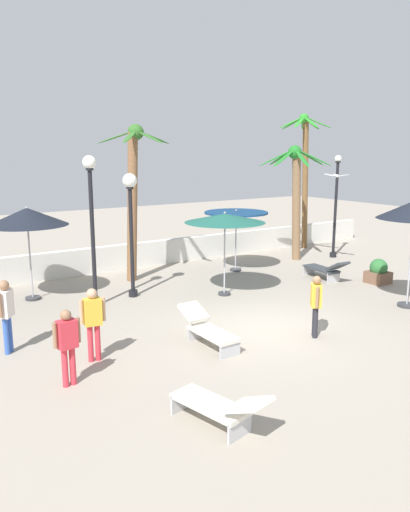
{
  "coord_description": "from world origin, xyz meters",
  "views": [
    {
      "loc": [
        -7.97,
        -9.34,
        4.47
      ],
      "look_at": [
        0.0,
        2.81,
        1.4
      ],
      "focal_mm": 34.95,
      "sensor_mm": 36.0,
      "label": 1
    }
  ],
  "objects": [
    {
      "name": "lamp_post_0",
      "position": [
        -1.61,
        4.46,
        2.61
      ],
      "size": [
        0.44,
        0.44,
        3.82
      ],
      "color": "black",
      "rests_on": "ground_plane"
    },
    {
      "name": "palm_tree_2",
      "position": [
        -0.63,
        6.3,
        3.27
      ],
      "size": [
        2.48,
        2.53,
        5.36
      ],
      "color": "brown",
      "rests_on": "ground_plane"
    },
    {
      "name": "lounge_chair_2",
      "position": [
        4.95,
        2.6,
        0.4
      ],
      "size": [
        0.73,
        1.9,
        0.82
      ],
      "color": "#B7B7BC",
      "rests_on": "ground_plane"
    },
    {
      "name": "palm_tree_0",
      "position": [
        6.31,
        5.68,
        2.98
      ],
      "size": [
        2.95,
        2.9,
        4.7
      ],
      "color": "#826142",
      "rests_on": "ground_plane"
    },
    {
      "name": "patio_umbrella_1",
      "position": [
        0.88,
        3.03,
        2.43
      ],
      "size": [
        2.5,
        2.5,
        2.65
      ],
      "color": "#333338",
      "rests_on": "ground_plane"
    },
    {
      "name": "guest_3",
      "position": [
        0.62,
        -1.15,
        0.92
      ],
      "size": [
        0.41,
        0.45,
        1.54
      ],
      "color": "#26262D",
      "rests_on": "ground_plane"
    },
    {
      "name": "lamp_post_1",
      "position": [
        8.13,
        5.15,
        2.26
      ],
      "size": [
        0.28,
        0.28,
        4.3
      ],
      "color": "black",
      "rests_on": "ground_plane"
    },
    {
      "name": "guest_2",
      "position": [
        -5.25,
        -0.4,
        0.92
      ],
      "size": [
        0.56,
        0.28,
        1.54
      ],
      "color": "#D8333F",
      "rests_on": "ground_plane"
    },
    {
      "name": "lamp_post_2",
      "position": [
        -2.95,
        4.17,
        2.74
      ],
      "size": [
        0.39,
        0.39,
        4.36
      ],
      "color": "black",
      "rests_on": "ground_plane"
    },
    {
      "name": "palm_tree_1",
      "position": [
        8.42,
        7.37,
        3.83
      ],
      "size": [
        2.44,
        2.44,
        6.11
      ],
      "color": "brown",
      "rests_on": "ground_plane"
    },
    {
      "name": "ground_plane",
      "position": [
        0.0,
        0.0,
        0.0
      ],
      "size": [
        56.0,
        56.0,
        0.0
      ],
      "primitive_type": "plane",
      "color": "#9E9384"
    },
    {
      "name": "lounge_chair_0",
      "position": [
        -3.69,
        -3.26,
        0.41
      ],
      "size": [
        0.95,
        1.92,
        0.81
      ],
      "color": "#B7B7BC",
      "rests_on": "ground_plane"
    },
    {
      "name": "seagull_0",
      "position": [
        6.54,
        3.77,
        3.56
      ],
      "size": [
        0.39,
        1.01,
        0.14
      ],
      "color": "white"
    },
    {
      "name": "patio_umbrella_2",
      "position": [
        -4.33,
        5.85,
        2.55
      ],
      "size": [
        2.41,
        2.41,
        2.86
      ],
      "color": "#333338",
      "rests_on": "ground_plane"
    },
    {
      "name": "patio_umbrella_4",
      "position": [
        3.11,
        5.43,
        2.12
      ],
      "size": [
        2.37,
        2.37,
        2.34
      ],
      "color": "#333338",
      "rests_on": "ground_plane"
    },
    {
      "name": "lounge_chair_1",
      "position": [
        -1.87,
        -0.15,
        0.41
      ],
      "size": [
        0.58,
        1.85,
        0.81
      ],
      "color": "#B7B7BC",
      "rests_on": "ground_plane"
    },
    {
      "name": "guest_1",
      "position": [
        -5.88,
        1.92,
        1.03
      ],
      "size": [
        0.41,
        0.46,
        1.69
      ],
      "color": "#3359B2",
      "rests_on": "ground_plane"
    },
    {
      "name": "planter",
      "position": [
        6.16,
        1.3,
        0.38
      ],
      "size": [
        0.7,
        0.7,
        0.85
      ],
      "color": "brown",
      "rests_on": "ground_plane"
    },
    {
      "name": "boundary_wall",
      "position": [
        0.0,
        8.02,
        0.49
      ],
      "size": [
        25.2,
        0.3,
        0.97
      ],
      "primitive_type": "cube",
      "color": "silver",
      "rests_on": "ground_plane"
    },
    {
      "name": "guest_0",
      "position": [
        -4.42,
        0.44,
        0.98
      ],
      "size": [
        0.56,
        0.28,
        1.63
      ],
      "color": "#D8333F",
      "rests_on": "ground_plane"
    }
  ]
}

